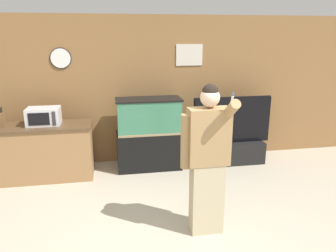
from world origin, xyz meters
name	(u,v)px	position (x,y,z in m)	size (l,w,h in m)	color
wall_back_paneled	(140,90)	(0.00, 2.96, 1.30)	(10.00, 0.08, 2.60)	olive
counter_island	(40,152)	(-1.68, 2.39, 0.45)	(1.68, 0.64, 0.89)	olive
microwave	(44,116)	(-1.58, 2.42, 1.03)	(0.50, 0.36, 0.27)	silver
aquarium_on_stand	(149,134)	(0.10, 2.51, 0.62)	(1.10, 0.50, 1.24)	black
tv_on_stand	(231,144)	(1.59, 2.48, 0.35)	(1.42, 0.40, 1.22)	black
person_standing	(207,159)	(0.51, 0.47, 0.92)	(0.56, 0.42, 1.77)	#BCAD89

